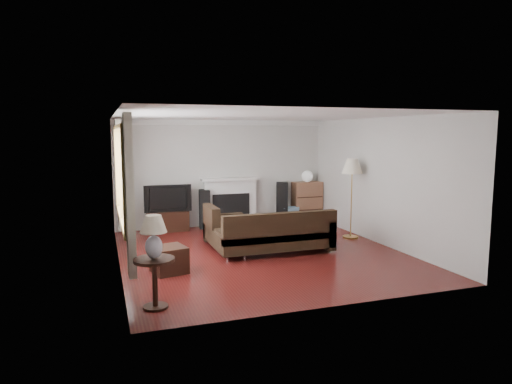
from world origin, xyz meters
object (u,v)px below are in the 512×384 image
object	(u,v)px
sectional_sofa	(274,233)
floor_lamp	(351,199)
bookshelf	(307,202)
tv_stand	(168,221)
coffee_table	(249,229)
side_table	(155,283)

from	to	relation	value
sectional_sofa	floor_lamp	bearing A→B (deg)	17.79
bookshelf	sectional_sofa	bearing A→B (deg)	-125.98
floor_lamp	sectional_sofa	bearing A→B (deg)	-162.21
tv_stand	sectional_sofa	world-z (taller)	sectional_sofa
tv_stand	floor_lamp	xyz separation A→B (m)	(3.56, -1.92, 0.60)
bookshelf	floor_lamp	xyz separation A→B (m)	(0.10, -1.95, 0.34)
bookshelf	coffee_table	xyz separation A→B (m)	(-1.98, -1.42, -0.28)
side_table	floor_lamp	bearing A→B (deg)	31.24
tv_stand	floor_lamp	world-z (taller)	floor_lamp
coffee_table	bookshelf	bearing A→B (deg)	57.56
floor_lamp	side_table	bearing A→B (deg)	-148.76
tv_stand	sectional_sofa	size ratio (longest dim) A/B	0.40
tv_stand	bookshelf	bearing A→B (deg)	0.50
tv_stand	bookshelf	distance (m)	3.47
sectional_sofa	tv_stand	bearing A→B (deg)	121.94
sectional_sofa	coffee_table	xyz separation A→B (m)	(-0.11, 1.16, -0.16)
bookshelf	side_table	xyz separation A→B (m)	(-4.26, -4.59, -0.17)
floor_lamp	coffee_table	bearing A→B (deg)	165.79
coffee_table	floor_lamp	size ratio (longest dim) A/B	0.65
bookshelf	coffee_table	size ratio (longest dim) A/B	0.91
coffee_table	side_table	xyz separation A→B (m)	(-2.28, -3.17, 0.11)
bookshelf	tv_stand	bearing A→B (deg)	-179.50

